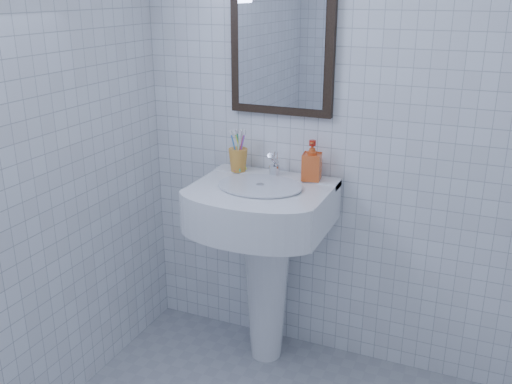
% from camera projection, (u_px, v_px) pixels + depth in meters
% --- Properties ---
extents(wall_back, '(2.20, 0.02, 2.50)m').
position_uv_depth(wall_back, '(362.00, 118.00, 2.58)').
color(wall_back, silver).
rests_on(wall_back, ground).
extents(washbasin, '(0.63, 0.46, 0.96)m').
position_uv_depth(washbasin, '(265.00, 243.00, 2.75)').
color(washbasin, white).
rests_on(washbasin, ground).
extents(faucet, '(0.05, 0.11, 0.13)m').
position_uv_depth(faucet, '(274.00, 166.00, 2.72)').
color(faucet, silver).
rests_on(faucet, washbasin).
extents(toothbrush_cup, '(0.12, 0.12, 0.11)m').
position_uv_depth(toothbrush_cup, '(238.00, 160.00, 2.79)').
color(toothbrush_cup, gold).
rests_on(toothbrush_cup, washbasin).
extents(soap_dispenser, '(0.10, 0.10, 0.19)m').
position_uv_depth(soap_dispenser, '(312.00, 160.00, 2.65)').
color(soap_dispenser, red).
rests_on(soap_dispenser, washbasin).
extents(wall_mirror, '(0.50, 0.04, 0.62)m').
position_uv_depth(wall_mirror, '(282.00, 47.00, 2.61)').
color(wall_mirror, black).
rests_on(wall_mirror, wall_back).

